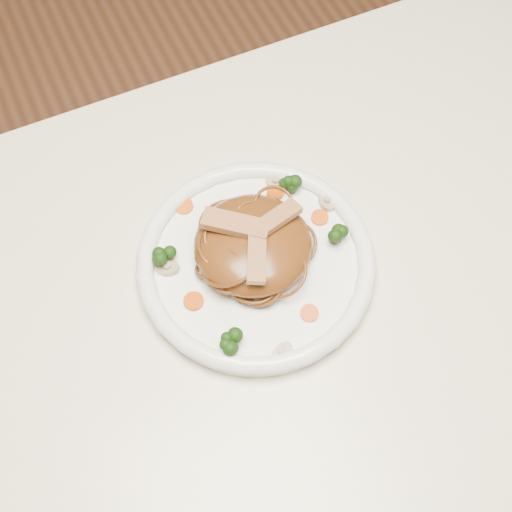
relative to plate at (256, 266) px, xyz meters
name	(u,v)px	position (x,y,z in m)	size (l,w,h in m)	color
ground	(260,489)	(-0.03, -0.09, -0.76)	(4.00, 4.00, 0.00)	brown
table	(263,381)	(-0.03, -0.09, -0.11)	(1.20, 0.80, 0.75)	#EBE3C7
plate	(256,266)	(0.00, 0.00, 0.00)	(0.26, 0.26, 0.02)	white
noodle_mound	(253,245)	(0.00, 0.01, 0.03)	(0.13, 0.13, 0.04)	#582B10
chicken_a	(276,219)	(0.03, 0.02, 0.05)	(0.06, 0.02, 0.01)	tan
chicken_b	(236,224)	(-0.01, 0.03, 0.06)	(0.07, 0.02, 0.01)	tan
chicken_c	(257,257)	(-0.01, -0.02, 0.05)	(0.06, 0.02, 0.01)	tan
broccoli_0	(290,184)	(0.08, 0.07, 0.02)	(0.02, 0.02, 0.03)	#13320A
broccoli_1	(165,258)	(-0.09, 0.04, 0.02)	(0.02, 0.02, 0.03)	#13320A
broccoli_2	(232,342)	(-0.06, -0.08, 0.02)	(0.03, 0.03, 0.03)	#13320A
broccoli_3	(336,232)	(0.09, -0.01, 0.02)	(0.03, 0.03, 0.03)	#13320A
carrot_0	(275,193)	(0.06, 0.07, 0.01)	(0.02, 0.02, 0.01)	#E95408
carrot_1	(194,301)	(-0.08, -0.02, 0.01)	(0.02, 0.02, 0.01)	#E95408
carrot_2	(320,218)	(0.09, 0.02, 0.01)	(0.02, 0.02, 0.01)	#E95408
carrot_3	(184,206)	(-0.05, 0.10, 0.01)	(0.02, 0.02, 0.01)	#E95408
carrot_4	(309,313)	(0.03, -0.08, 0.01)	(0.02, 0.02, 0.01)	#E95408
mushroom_0	(282,353)	(-0.02, -0.11, 0.01)	(0.03, 0.03, 0.01)	beige
mushroom_1	(327,202)	(0.11, 0.04, 0.01)	(0.03, 0.03, 0.01)	beige
mushroom_2	(168,268)	(-0.09, 0.03, 0.01)	(0.03, 0.03, 0.01)	beige
mushroom_3	(276,183)	(0.06, 0.09, 0.01)	(0.03, 0.03, 0.01)	beige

